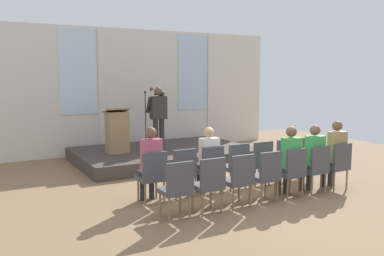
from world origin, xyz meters
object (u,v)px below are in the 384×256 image
Objects in this scene: chair_r0_c4 at (260,160)px; chair_r1_c6 at (338,163)px; speaker at (158,113)px; chair_r1_c0 at (177,186)px; chair_r0_c2 at (210,167)px; chair_r1_c5 at (316,166)px; chair_r1_c1 at (209,182)px; chair_r0_c0 at (152,174)px; audience_r0_c0 at (151,161)px; audience_r1_c5 at (313,155)px; chair_r0_c3 at (236,163)px; audience_r0_c2 at (208,156)px; mic_stand at (146,136)px; chair_r1_c4 at (292,170)px; chair_r0_c5 at (282,158)px; lectern at (117,131)px; chair_r0_c6 at (303,155)px; chair_r1_c3 at (267,173)px; chair_r1_c2 at (239,177)px; chair_r0_c1 at (182,170)px; audience_r1_c4 at (289,158)px; audience_r1_c6 at (335,151)px.

chair_r0_c4 is 1.53m from chair_r1_c6.
chair_r1_c0 is (-1.64, -4.32, -0.75)m from speaker.
chair_r1_c5 is (1.80, -0.96, 0.00)m from chair_r0_c2.
chair_r0_c2 is at bearing 57.97° from chair_r1_c1.
speaker is 1.76× the size of chair_r0_c0.
audience_r0_c0 is 3.15m from audience_r1_c5.
speaker is at bearing 92.65° from chair_r0_c3.
audience_r0_c2 is 1.38× the size of chair_r1_c0.
speaker is 1.76× the size of chair_r0_c4.
chair_r1_c4 is (1.04, -4.51, -0.12)m from mic_stand.
chair_r1_c4 is (-0.60, -0.96, 0.00)m from chair_r0_c5.
lectern is 0.85× the size of audience_r0_c0.
audience_r0_c0 is 1.45× the size of chair_r0_c6.
audience_r1_c5 is (0.60, 0.08, 0.20)m from chair_r1_c4.
chair_r0_c0 is at bearing 180.00° from chair_r0_c6.
mic_stand reaches higher than lectern.
chair_r1_c3 is at bearing 180.00° from chair_r1_c6.
lectern is at bearing 106.88° from chair_r1_c3.
mic_stand is 1.14× the size of audience_r0_c0.
audience_r0_c2 is 1.38× the size of chair_r1_c2.
chair_r1_c1 is at bearing -162.27° from chair_r0_c6.
audience_r0_c2 reaches higher than chair_r0_c3.
chair_r0_c4 is (1.04, -3.55, -0.12)m from mic_stand.
chair_r0_c2 is 1.00× the size of chair_r1_c1.
speaker reaches higher than chair_r0_c2.
chair_r0_c0 is 1.00× the size of chair_r1_c4.
chair_r1_c0 is (-0.60, -0.96, 0.00)m from chair_r0_c1.
chair_r1_c2 is at bearing 180.00° from chair_r1_c4.
lectern is 1.23× the size of chair_r1_c5.
chair_r1_c5 is at bearing 0.00° from chair_r1_c0.
audience_r0_c2 is 1.06m from chair_r1_c2.
audience_r0_c0 is 1.03× the size of audience_r1_c5.
chair_r0_c2 is (-0.44, -3.36, -0.75)m from speaker.
audience_r0_c2 is 0.97× the size of audience_r1_c4.
chair_r1_c3 is at bearing -151.95° from chair_r0_c6.
chair_r0_c2 is 2.04m from chair_r1_c5.
lectern reaches higher than chair_r0_c5.
speaker is 1.76× the size of chair_r0_c1.
chair_r0_c4 is 0.68× the size of audience_r1_c6.
chair_r0_c2 is at bearing 158.21° from chair_r1_c6.
audience_r0_c2 reaches higher than chair_r1_c1.
lectern is at bearing 120.67° from audience_r1_c5.
chair_r0_c6 is at bearing 38.64° from chair_r1_c4.
chair_r1_c2 is (-0.00, -1.04, -0.19)m from audience_r0_c2.
audience_r1_c6 reaches higher than chair_r0_c4.
chair_r1_c0 is 0.60m from chair_r1_c1.
chair_r1_c3 is at bearing -172.37° from audience_r1_c4.
chair_r0_c4 is at bearing 90.00° from audience_r1_c4.
chair_r0_c1 and chair_r1_c6 have the same top height.
audience_r1_c6 is (3.60, -0.88, 0.23)m from chair_r0_c0.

